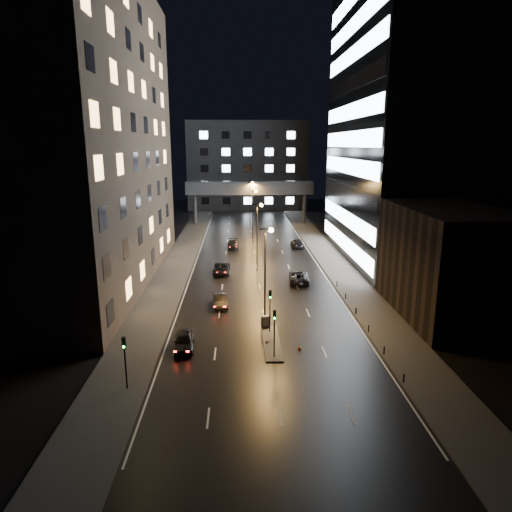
% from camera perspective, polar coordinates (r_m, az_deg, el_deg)
% --- Properties ---
extents(ground, '(160.00, 160.00, 0.00)m').
position_cam_1_polar(ground, '(80.40, -0.22, 0.47)').
color(ground, black).
rests_on(ground, ground).
extents(sidewalk_left, '(5.00, 110.00, 0.15)m').
position_cam_1_polar(sidewalk_left, '(76.10, -9.53, -0.43)').
color(sidewalk_left, '#383533').
rests_on(sidewalk_left, ground).
extents(sidewalk_right, '(5.00, 110.00, 0.15)m').
position_cam_1_polar(sidewalk_right, '(77.01, 9.25, -0.25)').
color(sidewalk_right, '#383533').
rests_on(sidewalk_right, ground).
extents(building_left, '(15.00, 48.00, 40.00)m').
position_cam_1_polar(building_left, '(65.26, -20.51, 14.26)').
color(building_left, '#2D2319').
rests_on(building_left, ground).
extents(building_right_low, '(10.00, 18.00, 12.00)m').
position_cam_1_polar(building_right_low, '(53.88, 22.83, -0.74)').
color(building_right_low, black).
rests_on(building_right_low, ground).
extents(building_right_glass, '(20.00, 36.00, 45.00)m').
position_cam_1_polar(building_right_glass, '(79.33, 19.00, 15.95)').
color(building_right_glass, black).
rests_on(building_right_glass, ground).
extents(building_far, '(34.00, 14.00, 25.00)m').
position_cam_1_polar(building_far, '(136.36, -1.12, 11.25)').
color(building_far, '#333335').
rests_on(building_far, ground).
extents(skybridge, '(30.00, 3.00, 10.00)m').
position_cam_1_polar(skybridge, '(108.71, -0.80, 8.41)').
color(skybridge, '#333335').
rests_on(skybridge, ground).
extents(median_island, '(1.60, 8.00, 0.15)m').
position_cam_1_polar(median_island, '(44.32, 1.96, -10.79)').
color(median_island, '#383533').
rests_on(median_island, ground).
extents(traffic_signal_near, '(0.28, 0.34, 4.40)m').
position_cam_1_polar(traffic_signal_near, '(45.49, 1.77, -6.03)').
color(traffic_signal_near, black).
rests_on(traffic_signal_near, median_island).
extents(traffic_signal_far, '(0.28, 0.34, 4.40)m').
position_cam_1_polar(traffic_signal_far, '(40.37, 2.31, -8.67)').
color(traffic_signal_far, black).
rests_on(traffic_signal_far, median_island).
extents(traffic_signal_corner, '(0.28, 0.34, 4.40)m').
position_cam_1_polar(traffic_signal_corner, '(36.80, -16.09, -11.81)').
color(traffic_signal_corner, black).
rests_on(traffic_signal_corner, ground).
extents(bollard_row, '(0.12, 25.12, 0.90)m').
position_cam_1_polar(bollard_row, '(49.92, 13.10, -7.80)').
color(bollard_row, black).
rests_on(bollard_row, ground).
extents(streetlight_near, '(1.45, 0.50, 10.15)m').
position_cam_1_polar(streetlight_near, '(47.82, 1.34, -0.76)').
color(streetlight_near, black).
rests_on(streetlight_near, ground).
extents(streetlight_mid_a, '(1.45, 0.50, 10.15)m').
position_cam_1_polar(streetlight_mid_a, '(67.34, 0.28, 3.51)').
color(streetlight_mid_a, black).
rests_on(streetlight_mid_a, ground).
extents(streetlight_mid_b, '(1.45, 0.50, 10.15)m').
position_cam_1_polar(streetlight_mid_b, '(87.08, -0.31, 5.85)').
color(streetlight_mid_b, black).
rests_on(streetlight_mid_b, ground).
extents(streetlight_far, '(1.45, 0.50, 10.15)m').
position_cam_1_polar(streetlight_far, '(106.91, -0.68, 7.33)').
color(streetlight_far, black).
rests_on(streetlight_far, ground).
extents(car_away_a, '(2.16, 4.65, 1.54)m').
position_cam_1_polar(car_away_a, '(43.49, -8.99, -10.46)').
color(car_away_a, black).
rests_on(car_away_a, ground).
extents(car_away_b, '(1.99, 4.55, 1.45)m').
position_cam_1_polar(car_away_b, '(53.77, -4.48, -5.57)').
color(car_away_b, black).
rests_on(car_away_b, ground).
extents(car_away_c, '(2.50, 5.17, 1.42)m').
position_cam_1_polar(car_away_c, '(67.25, -4.33, -1.60)').
color(car_away_c, black).
rests_on(car_away_c, ground).
extents(car_away_d, '(2.09, 5.07, 1.47)m').
position_cam_1_polar(car_away_d, '(83.29, -2.86, 1.44)').
color(car_away_d, black).
rests_on(car_away_d, ground).
extents(car_toward_a, '(3.01, 5.75, 1.55)m').
position_cam_1_polar(car_toward_a, '(63.06, 5.39, -2.61)').
color(car_toward_a, black).
rests_on(car_toward_a, ground).
extents(car_toward_b, '(2.16, 5.18, 1.50)m').
position_cam_1_polar(car_toward_b, '(84.55, 5.19, 1.60)').
color(car_toward_b, black).
rests_on(car_toward_b, ground).
extents(utility_cabinet, '(0.91, 0.79, 1.23)m').
position_cam_1_polar(utility_cabinet, '(47.42, 1.16, -8.19)').
color(utility_cabinet, '#49484B').
rests_on(utility_cabinet, median_island).
extents(cone_a, '(0.47, 0.47, 0.48)m').
position_cam_1_polar(cone_a, '(44.07, 1.38, -10.70)').
color(cone_a, '#E34B0B').
rests_on(cone_a, ground).
extents(cone_b, '(0.46, 0.46, 0.50)m').
position_cam_1_polar(cone_b, '(43.13, 5.45, -11.32)').
color(cone_b, '#E4450C').
rests_on(cone_b, ground).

